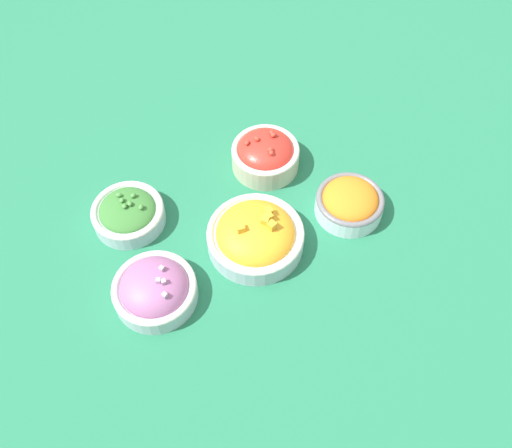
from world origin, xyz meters
The scene contains 6 objects.
ground_plane centered at (0.00, 0.00, 0.00)m, with size 3.00×3.00×0.00m, color #23704C.
bowl_squash centered at (-0.01, -0.02, 0.03)m, with size 0.18×0.18×0.08m.
bowl_red_onion centered at (-0.21, -0.06, 0.03)m, with size 0.14×0.14×0.07m.
bowl_carrots centered at (0.18, -0.02, 0.03)m, with size 0.13×0.13×0.06m.
bowl_broccoli centered at (-0.21, 0.12, 0.03)m, with size 0.13×0.13×0.06m.
bowl_cherry_tomatoes centered at (0.08, 0.15, 0.03)m, with size 0.13×0.13×0.08m.
Camera 1 is at (-0.22, -0.55, 0.89)m, focal length 40.00 mm.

